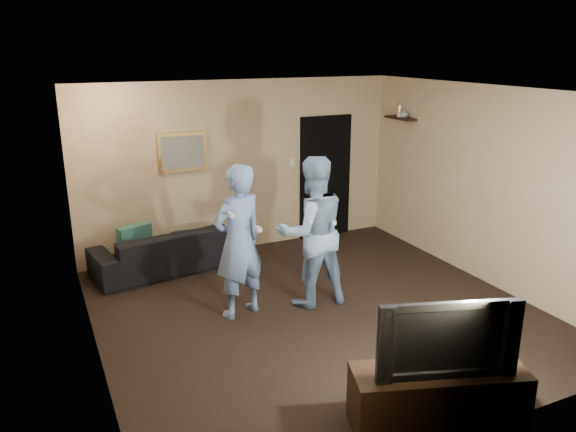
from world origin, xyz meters
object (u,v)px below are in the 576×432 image
sofa (168,249)px  wii_player_right (312,232)px  tv_console (438,397)px  wii_player_left (239,242)px  television (444,334)px

sofa → wii_player_right: 2.34m
tv_console → wii_player_left: size_ratio=0.80×
wii_player_right → tv_console: bearing=-92.6°
wii_player_right → sofa: bearing=126.9°
sofa → tv_console: sofa is taller
sofa → wii_player_right: wii_player_right is taller
sofa → wii_player_left: bearing=96.0°
tv_console → wii_player_left: wii_player_left is taller
wii_player_right → television: bearing=-92.6°
television → wii_player_right: bearing=105.7°
wii_player_left → wii_player_right: 0.91m
wii_player_right → wii_player_left: bearing=175.5°
sofa → television: 4.55m
tv_console → wii_player_right: size_ratio=0.79×
wii_player_left → wii_player_right: size_ratio=0.99×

